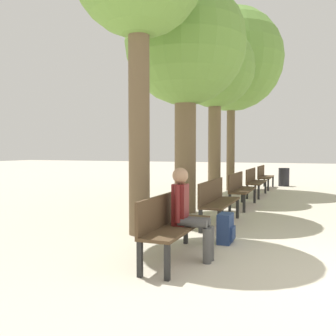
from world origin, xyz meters
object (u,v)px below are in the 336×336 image
Objects in this scene: bench_row_4 at (264,175)px; tree_row_1 at (186,47)px; bench_row_1 at (217,198)px; tree_row_2 at (215,70)px; trash_bin at (284,177)px; bench_row_2 at (240,187)px; person_seated at (188,211)px; bench_row_3 at (254,180)px; tree_row_3 at (231,60)px; bench_row_0 at (172,220)px; backpack at (226,229)px.

bench_row_4 is 0.33× the size of tree_row_1.
tree_row_2 is at bearing 104.96° from bench_row_1.
bench_row_1 is at bearing -94.20° from trash_bin.
bench_row_2 is 6.40m from trash_bin.
bench_row_2 is at bearing -95.85° from trash_bin.
bench_row_2 reaches higher than trash_bin.
trash_bin is at bearing 84.15° from bench_row_2.
tree_row_1 reaches higher than person_seated.
bench_row_3 is 2.37× the size of trash_bin.
tree_row_3 reaches higher than bench_row_4.
bench_row_3 is at bearing 91.71° from person_seated.
bench_row_3 is 0.34× the size of tree_row_2.
tree_row_2 is at bearing -90.00° from tree_row_3.
bench_row_0 is at bearing -93.27° from trash_bin.
tree_row_2 is 7.38m from person_seated.
bench_row_2 is at bearing -90.00° from bench_row_3.
bench_row_4 is 8.98m from backpack.
tree_row_3 is at bearing 98.27° from person_seated.
tree_row_3 is 9.17m from backpack.
backpack is at bearing 65.80° from bench_row_0.
bench_row_1 is 3.75m from tree_row_1.
tree_row_1 is 4.32× the size of person_seated.
trash_bin is (0.65, 8.89, -0.15)m from bench_row_1.
tree_row_3 reaches higher than bench_row_3.
tree_row_2 is 2.55m from tree_row_3.
bench_row_4 is at bearing 73.33° from tree_row_2.
backpack is (0.50, -6.44, -0.29)m from bench_row_3.
bench_row_1 is at bearing -80.54° from tree_row_3.
bench_row_0 is at bearing -83.18° from tree_row_3.
bench_row_4 is 5.05m from tree_row_2.
tree_row_3 reaches higher than bench_row_0.
trash_bin is (0.15, 10.29, 0.14)m from backpack.
trash_bin is (0.43, 11.38, -0.30)m from person_seated.
trash_bin is at bearing 77.40° from tree_row_1.
backpack is (0.50, 1.12, -0.29)m from bench_row_0.
bench_row_4 reaches higher than backpack.
bench_row_1 is 1.00× the size of bench_row_4.
bench_row_0 is 0.33× the size of tree_row_1.
backpack is at bearing -90.84° from trash_bin.
bench_row_0 reaches higher than trash_bin.
bench_row_2 is at bearing 97.30° from backpack.
bench_row_1 and bench_row_4 have the same top height.
bench_row_2 is at bearing -90.00° from bench_row_4.
bench_row_0 is 3.74× the size of backpack.
tree_row_1 is 1.04× the size of tree_row_2.
tree_row_3 is (0.00, 5.21, 0.86)m from tree_row_1.
tree_row_2 is (-1.07, -1.04, 3.42)m from bench_row_3.
bench_row_3 reaches higher than backpack.
bench_row_3 is 3.91m from trash_bin.
bench_row_0 is 0.34× the size of tree_row_2.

